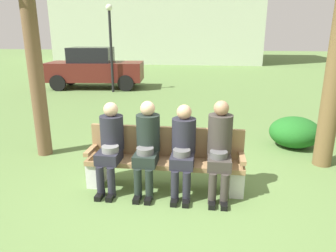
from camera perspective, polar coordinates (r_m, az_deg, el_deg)
The scene contains 9 objects.
ground_plane at distance 4.60m, azimuth 0.52°, elevation -12.21°, with size 80.00×80.00×0.00m, color #5B7A3F.
park_bench at distance 4.60m, azimuth -0.58°, elevation -6.16°, with size 2.29×0.44×0.90m.
seated_man_leftmost at distance 4.55m, azimuth -10.55°, elevation -2.96°, with size 0.34×0.72×1.28m.
seated_man_centerleft at distance 4.41m, azimuth -3.89°, elevation -3.11°, with size 0.34×0.72×1.32m.
seated_man_centerright at distance 4.34m, azimuth 2.79°, elevation -3.65°, with size 0.34×0.72×1.28m.
seated_man_rightmost at distance 4.33m, azimuth 9.49°, elevation -3.46°, with size 0.34×0.72×1.35m.
shrub_near_bench at distance 6.75m, azimuth 22.27°, elevation -1.05°, with size 0.99×0.91×0.62m, color #1F6420.
parked_car_near at distance 13.54m, azimuth -13.33°, elevation 10.35°, with size 4.05×2.08×1.68m.
street_lamp at distance 12.36m, azimuth -10.52°, elevation 15.48°, with size 0.24×0.24×3.26m.
Camera 1 is at (0.51, -3.99, 2.22)m, focal length 33.11 mm.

